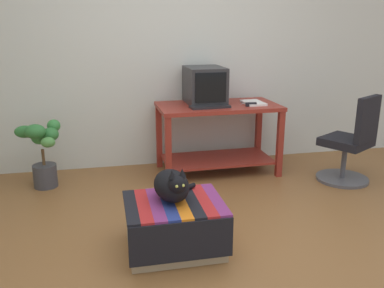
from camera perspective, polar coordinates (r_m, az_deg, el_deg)
The scene contains 12 objects.
ground_plane at distance 3.01m, azimuth 4.03°, elevation -14.63°, with size 14.00×14.00×0.00m, color brown.
back_wall at distance 4.59m, azimuth -2.95°, elevation 13.24°, with size 8.00×0.10×2.60m, color silver.
desk at distance 4.36m, azimuth 3.58°, elevation 2.43°, with size 1.26×0.69×0.74m.
tv_monitor at distance 4.35m, azimuth 1.77°, elevation 8.08°, with size 0.39×0.49×0.38m.
keyboard at distance 4.13m, azimuth 2.50°, elevation 5.19°, with size 0.40×0.15×0.02m, color black.
book at distance 4.38m, azimuth 8.49°, elevation 5.66°, with size 0.19×0.30×0.02m, color white.
ottoman_with_blanket at distance 2.95m, azimuth -2.44°, elevation -11.23°, with size 0.68×0.57×0.36m.
cat at distance 2.85m, azimuth -2.76°, elevation -5.75°, with size 0.35×0.40×0.27m.
potted_plant at distance 4.22m, azimuth -19.93°, elevation -1.15°, with size 0.41×0.34×0.65m.
office_chair at distance 4.38m, azimuth 21.18°, elevation -0.14°, with size 0.58×0.58×0.89m.
stapler at distance 4.25m, azimuth 8.17°, elevation 5.46°, with size 0.04×0.11×0.04m, color black.
pen at distance 4.38m, azimuth 7.29°, elevation 5.61°, with size 0.01×0.01×0.14m, color #B7B7BC.
Camera 1 is at (-0.74, -2.47, 1.54)m, focal length 38.51 mm.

